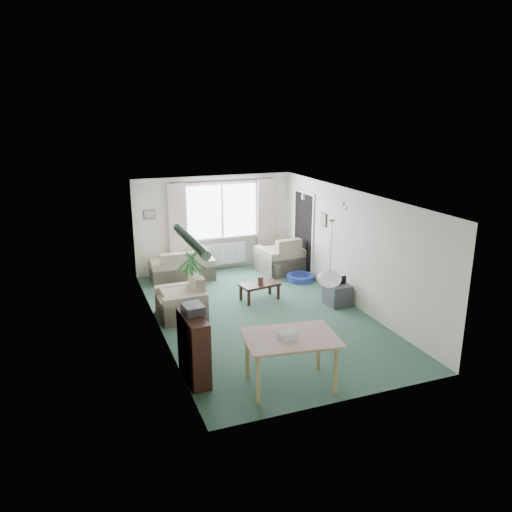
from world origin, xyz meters
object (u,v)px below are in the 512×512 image
object	(u,v)px
coffee_table	(260,292)
armchair_corner	(281,254)
dining_table	(290,362)
tv_cube	(337,294)
armchair_left	(181,297)
bookshelf	(194,348)
pet_bed	(300,278)
houseplant	(192,280)
sofa	(182,264)

from	to	relation	value
coffee_table	armchair_corner	bearing A→B (deg)	53.62
coffee_table	dining_table	size ratio (longest dim) A/B	0.67
coffee_table	tv_cube	distance (m)	1.65
armchair_left	coffee_table	xyz separation A→B (m)	(1.78, 0.30, -0.22)
bookshelf	armchair_left	bearing A→B (deg)	79.29
armchair_corner	armchair_left	size ratio (longest dim) A/B	1.14
dining_table	pet_bed	xyz separation A→B (m)	(2.22, 4.25, -0.32)
coffee_table	pet_bed	xyz separation A→B (m)	(1.37, 0.85, -0.12)
armchair_corner	pet_bed	bearing A→B (deg)	97.14
pet_bed	bookshelf	bearing A→B (deg)	-134.33
armchair_left	coffee_table	world-z (taller)	armchair_left
armchair_corner	tv_cube	xyz separation A→B (m)	(0.22, -2.46, -0.24)
armchair_left	bookshelf	size ratio (longest dim) A/B	0.88
armchair_left	bookshelf	distance (m)	2.45
bookshelf	houseplant	bearing A→B (deg)	73.81
sofa	bookshelf	xyz separation A→B (m)	(-0.87, -4.67, 0.14)
armchair_left	pet_bed	xyz separation A→B (m)	(3.15, 1.15, -0.34)
armchair_corner	coffee_table	bearing A→B (deg)	48.11
coffee_table	dining_table	xyz separation A→B (m)	(-0.85, -3.41, 0.20)
tv_cube	bookshelf	bearing A→B (deg)	-153.62
houseplant	pet_bed	xyz separation A→B (m)	(2.89, 1.08, -0.65)
houseplant	dining_table	xyz separation A→B (m)	(0.67, -3.18, -0.33)
dining_table	sofa	bearing A→B (deg)	94.26
dining_table	pet_bed	distance (m)	4.81
houseplant	sofa	bearing A→B (deg)	82.77
armchair_corner	coffee_table	xyz separation A→B (m)	(-1.20, -1.63, -0.28)
armchair_left	coffee_table	size ratio (longest dim) A/B	1.10
armchair_left	pet_bed	bearing A→B (deg)	108.69
armchair_left	dining_table	xyz separation A→B (m)	(0.93, -3.11, -0.02)
armchair_left	bookshelf	world-z (taller)	bookshelf
pet_bed	tv_cube	bearing A→B (deg)	-88.30
bookshelf	houseplant	world-z (taller)	houseplant
sofa	bookshelf	world-z (taller)	bookshelf
armchair_corner	tv_cube	distance (m)	2.48
sofa	coffee_table	world-z (taller)	sofa
houseplant	dining_table	distance (m)	3.26
tv_cube	pet_bed	xyz separation A→B (m)	(-0.05, 1.68, -0.15)
armchair_left	houseplant	world-z (taller)	houseplant
coffee_table	bookshelf	bearing A→B (deg)	-127.82
houseplant	tv_cube	size ratio (longest dim) A/B	2.94
sofa	armchair_left	size ratio (longest dim) A/B	1.63
armchair_left	coffee_table	distance (m)	1.81
coffee_table	houseplant	xyz separation A→B (m)	(-1.52, -0.23, 0.53)
armchair_left	houseplant	size ratio (longest dim) A/B	0.63
armchair_corner	pet_bed	world-z (taller)	armchair_corner
armchair_corner	armchair_left	world-z (taller)	armchair_corner
armchair_left	dining_table	size ratio (longest dim) A/B	0.73
tv_cube	armchair_left	bearing A→B (deg)	168.80
bookshelf	pet_bed	distance (m)	5.01
armchair_left	dining_table	world-z (taller)	armchair_left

